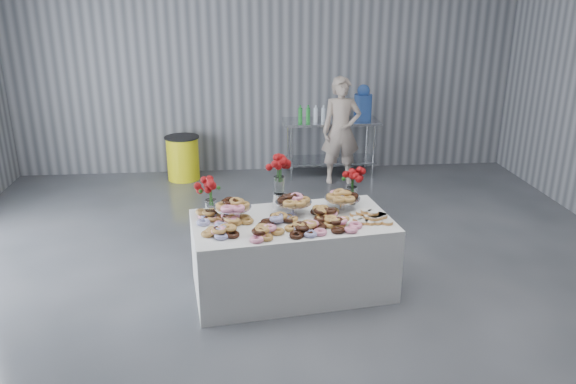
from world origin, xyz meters
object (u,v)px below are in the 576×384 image
display_table (292,255)px  trash_barrel (183,158)px  prep_table (331,138)px  water_jug (363,104)px  person (341,131)px

display_table → trash_barrel: display_table is taller
prep_table → trash_barrel: 2.36m
water_jug → person: size_ratio=0.34×
prep_table → water_jug: bearing=-0.0°
water_jug → trash_barrel: water_jug is taller
display_table → trash_barrel: bearing=110.5°
display_table → prep_table: 3.77m
display_table → trash_barrel: (-1.36, 3.63, -0.03)m
trash_barrel → prep_table: bearing=0.0°
water_jug → trash_barrel: bearing=180.0°
prep_table → display_table: bearing=-105.1°
prep_table → person: bearing=-75.6°
prep_table → trash_barrel: prep_table is taller
prep_table → trash_barrel: size_ratio=2.17×
water_jug → prep_table: bearing=180.0°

